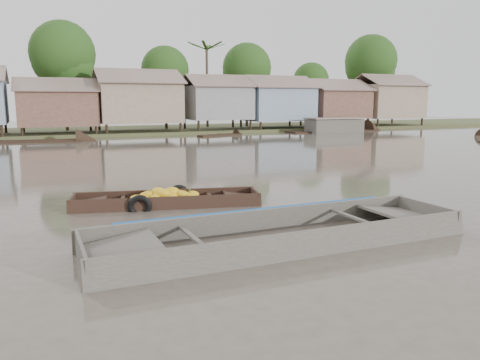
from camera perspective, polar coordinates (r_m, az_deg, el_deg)
name	(u,v)px	position (r m, az deg, el deg)	size (l,w,h in m)	color
ground	(271,214)	(11.79, 3.86, -4.20)	(120.00, 120.00, 0.00)	#504A3D
riverbank	(139,97)	(42.85, -12.25, 9.82)	(120.00, 12.47, 10.22)	#384723
banana_boat	(164,201)	(12.91, -9.20, -2.51)	(5.18, 2.28, 0.69)	black
viewer_boat	(282,240)	(9.50, 5.11, -7.24)	(7.82, 2.14, 0.63)	#433F39
distant_boats	(277,132)	(38.76, 4.54, 5.80)	(48.57, 15.25, 1.38)	black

